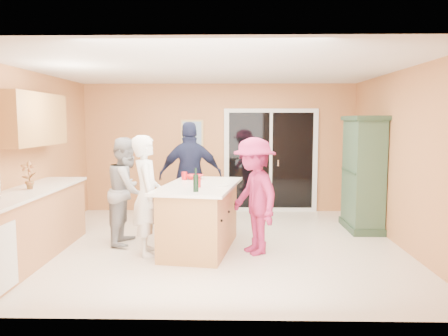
{
  "coord_description": "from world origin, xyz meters",
  "views": [
    {
      "loc": [
        0.29,
        -6.4,
        1.85
      ],
      "look_at": [
        0.15,
        0.1,
        1.15
      ],
      "focal_mm": 35.0,
      "sensor_mm": 36.0,
      "label": 1
    }
  ],
  "objects_px": {
    "woman_white": "(147,195)",
    "woman_magenta": "(254,196)",
    "green_hutch": "(363,175)",
    "woman_navy": "(191,175)",
    "woman_grey": "(127,191)",
    "kitchen_island": "(200,219)"
  },
  "relations": [
    {
      "from": "woman_white",
      "to": "woman_magenta",
      "type": "bearing_deg",
      "value": -101.02
    },
    {
      "from": "green_hutch",
      "to": "woman_magenta",
      "type": "bearing_deg",
      "value": -144.07
    },
    {
      "from": "green_hutch",
      "to": "woman_navy",
      "type": "distance_m",
      "value": 2.93
    },
    {
      "from": "woman_magenta",
      "to": "woman_grey",
      "type": "bearing_deg",
      "value": -128.74
    },
    {
      "from": "green_hutch",
      "to": "woman_white",
      "type": "bearing_deg",
      "value": -156.7
    },
    {
      "from": "green_hutch",
      "to": "woman_navy",
      "type": "relative_size",
      "value": 1.05
    },
    {
      "from": "kitchen_island",
      "to": "woman_grey",
      "type": "bearing_deg",
      "value": 173.71
    },
    {
      "from": "woman_white",
      "to": "kitchen_island",
      "type": "bearing_deg",
      "value": -84.74
    },
    {
      "from": "woman_grey",
      "to": "woman_magenta",
      "type": "height_order",
      "value": "woman_magenta"
    },
    {
      "from": "woman_grey",
      "to": "woman_navy",
      "type": "relative_size",
      "value": 0.87
    },
    {
      "from": "woman_white",
      "to": "green_hutch",
      "type": "bearing_deg",
      "value": -80.74
    },
    {
      "from": "green_hutch",
      "to": "woman_white",
      "type": "distance_m",
      "value": 3.7
    },
    {
      "from": "green_hutch",
      "to": "woman_grey",
      "type": "xyz_separation_m",
      "value": [
        -3.8,
        -0.9,
        -0.14
      ]
    },
    {
      "from": "green_hutch",
      "to": "woman_magenta",
      "type": "xyz_separation_m",
      "value": [
        -1.91,
        -1.38,
        -0.13
      ]
    },
    {
      "from": "kitchen_island",
      "to": "woman_navy",
      "type": "distance_m",
      "value": 1.35
    },
    {
      "from": "kitchen_island",
      "to": "woman_grey",
      "type": "xyz_separation_m",
      "value": [
        -1.12,
        0.31,
        0.36
      ]
    },
    {
      "from": "woman_magenta",
      "to": "green_hutch",
      "type": "bearing_deg",
      "value": 101.43
    },
    {
      "from": "woman_magenta",
      "to": "woman_white",
      "type": "bearing_deg",
      "value": -111.49
    },
    {
      "from": "woman_magenta",
      "to": "kitchen_island",
      "type": "bearing_deg",
      "value": -127.12
    },
    {
      "from": "green_hutch",
      "to": "woman_white",
      "type": "height_order",
      "value": "green_hutch"
    },
    {
      "from": "kitchen_island",
      "to": "woman_magenta",
      "type": "relative_size",
      "value": 1.19
    },
    {
      "from": "woman_navy",
      "to": "woman_magenta",
      "type": "xyz_separation_m",
      "value": [
        1.02,
        -1.41,
        -0.11
      ]
    }
  ]
}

